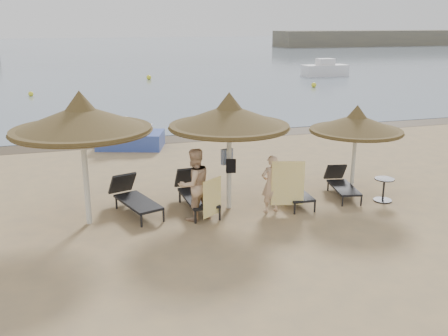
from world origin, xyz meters
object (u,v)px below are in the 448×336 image
Objects in this scene: lounger_near_left at (195,192)px; lounger_near_right at (291,187)px; lounger_far_left at (133,197)px; person_left at (194,179)px; palapa_left at (81,119)px; pedal_boat at (130,137)px; palapa_center at (229,117)px; side_table at (383,190)px; palapa_right at (356,124)px; lounger_far_right at (341,183)px; person_right at (271,179)px.

lounger_near_left reaches higher than lounger_near_right.
person_left reaches higher than lounger_far_left.
pedal_boat is at bearing 75.93° from palapa_left.
palapa_left is 1.06× the size of palapa_center.
palapa_left is 1.55× the size of lounger_near_left.
side_table is (2.40, -0.78, -0.07)m from lounger_near_right.
palapa_right is 1.38× the size of lounger_near_right.
lounger_near_right is at bearing -23.54° from lounger_far_left.
person_left is (-4.36, -0.56, 0.70)m from lounger_far_right.
palapa_center is 3.69m from palapa_right.
lounger_near_left is at bearing -31.86° from person_right.
lounger_near_left reaches higher than lounger_far_left.
person_right is (-3.23, 0.16, 0.57)m from side_table.
person_left is (-1.03, -0.48, -1.38)m from palapa_center.
lounger_far_right is at bearing 3.05° from lounger_near_right.
palapa_left reaches higher than palapa_right.
lounger_far_right is 2.78× the size of side_table.
lounger_far_right is (1.56, 0.02, -0.03)m from lounger_near_right.
lounger_near_left is 5.11m from side_table.
palapa_left is 7.24m from palapa_right.
palapa_center is 1.47× the size of lounger_near_left.
pedal_boat is (-5.04, 7.25, 0.08)m from lounger_far_right.
person_right is (1.98, -0.07, -0.17)m from person_left.
person_left is at bearing 177.43° from side_table.
palapa_center is 1.48× the size of lounger_far_left.
person_left is (1.38, -0.96, 0.64)m from lounger_far_left.
lounger_near_right is at bearing 173.18° from person_left.
lounger_near_left is at bearing 176.02° from lounger_near_right.
side_table is at bearing 159.68° from person_left.
person_right reaches higher than lounger_near_right.
lounger_far_left is 5.76m from lounger_far_right.
pedal_boat is at bearing 103.16° from palapa_center.
palapa_left is 5.08× the size of side_table.
palapa_right reaches higher than person_left.
lounger_near_left reaches higher than side_table.
side_table is 9.97m from pedal_boat.
person_right is (3.36, -1.03, 0.47)m from lounger_far_left.
palapa_left is 1.83× the size of lounger_far_right.
lounger_far_right is at bearing 136.71° from side_table.
side_table is 0.37× the size of person_right.
lounger_far_left is at bearing -77.26° from pedal_boat.
palapa_right reaches higher than lounger_near_right.
palapa_left is 1.56× the size of lounger_far_left.
palapa_right reaches higher than lounger_near_left.
palapa_center is at bearing -178.87° from palapa_right.
palapa_right is 9.17m from pedal_boat.
palapa_left is 4.84m from person_right.
lounger_near_left is at bearing -172.69° from lounger_far_right.
side_table is 0.23× the size of pedal_boat.
lounger_near_right reaches higher than lounger_far_right.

